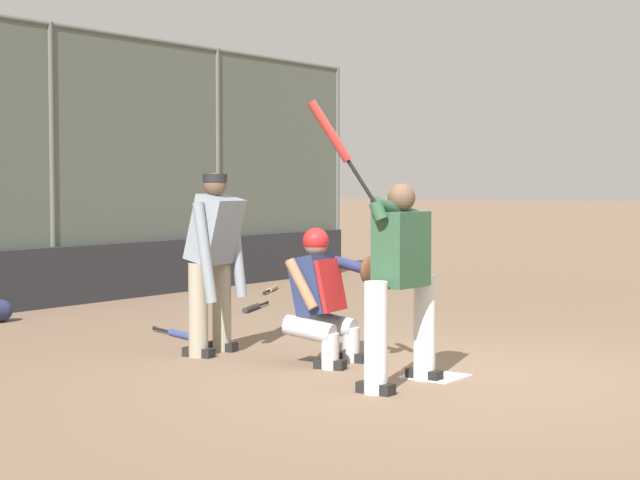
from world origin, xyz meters
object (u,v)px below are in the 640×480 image
Objects in this scene: umpire_home at (214,258)px; spare_bat_near_backstop at (253,308)px; catcher_behind_plate at (324,294)px; fielding_glove_on_dirt at (326,297)px; spare_bat_by_padding at (179,334)px; spare_bat_first_base_side at (272,289)px; batter_at_plate at (400,276)px.

umpire_home reaches higher than spare_bat_near_backstop.
fielding_glove_on_dirt is at bearing -153.16° from catcher_behind_plate.
catcher_behind_plate is at bearing 7.40° from spare_bat_by_padding.
spare_bat_by_padding is (-0.44, -2.05, -0.56)m from catcher_behind_plate.
umpire_home is at bearing -174.73° from spare_bat_first_base_side.
spare_bat_near_backstop is at bearing 130.01° from spare_bat_by_padding.
spare_bat_near_backstop is at bearing -175.08° from spare_bat_first_base_side.
spare_bat_near_backstop is 1.02× the size of spare_bat_by_padding.
batter_at_plate is 1.85× the size of catcher_behind_plate.
umpire_home is at bearing 21.81° from fielding_glove_on_dirt.
batter_at_plate is 3.31m from spare_bat_by_padding.
catcher_behind_plate is 1.34× the size of spare_bat_near_backstop.
spare_bat_near_backstop is at bearing -140.29° from catcher_behind_plate.
catcher_behind_plate is 4.13× the size of fielding_glove_on_dirt.
catcher_behind_plate is 1.13m from umpire_home.
batter_at_plate reaches higher than fielding_glove_on_dirt.
spare_bat_near_backstop is (-3.11, -3.89, -0.79)m from batter_at_plate.
catcher_behind_plate is 0.71× the size of umpire_home.
umpire_home is 3.38m from spare_bat_near_backstop.
spare_bat_by_padding is (-0.58, -0.96, -0.83)m from umpire_home.
batter_at_plate is 5.04m from spare_bat_near_backstop.
spare_bat_near_backstop is 2.25m from spare_bat_first_base_side.
batter_at_plate is at bearing -161.85° from spare_bat_first_base_side.
spare_bat_first_base_side is (-4.67, -2.97, -0.83)m from umpire_home.
catcher_behind_plate is at bearing -114.48° from batter_at_plate.
batter_at_plate reaches higher than spare_bat_first_base_side.
fielding_glove_on_dirt is at bearing 120.33° from spare_bat_by_padding.
umpire_home is at bearing -98.23° from batter_at_plate.
batter_at_plate is 5.84m from fielding_glove_on_dirt.
catcher_behind_plate is 6.10m from spare_bat_first_base_side.
spare_bat_by_padding is at bearing -0.14° from spare_bat_near_backstop.
umpire_home is 4.45m from fielding_glove_on_dirt.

